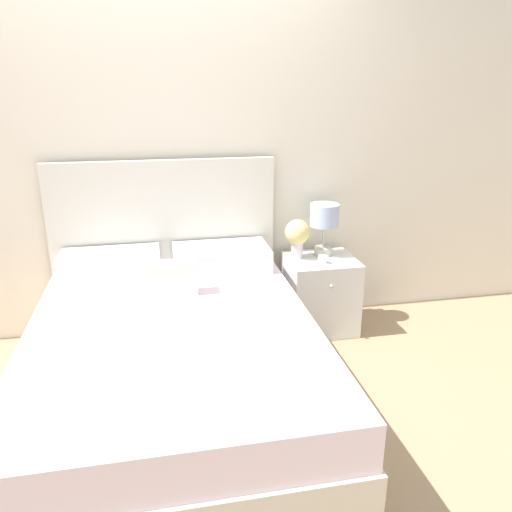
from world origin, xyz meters
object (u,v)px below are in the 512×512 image
at_px(bed, 174,353).
at_px(teacup, 323,260).
at_px(flower_vase, 298,235).
at_px(table_lamp, 324,220).
at_px(nightstand, 320,294).

distance_m(bed, teacup, 1.18).
height_order(bed, teacup, bed).
bearing_deg(bed, flower_vase, 39.12).
bearing_deg(table_lamp, flower_vase, -171.49).
height_order(nightstand, flower_vase, flower_vase).
bearing_deg(nightstand, teacup, -104.61).
xyz_separation_m(bed, nightstand, (1.02, 0.66, -0.03)).
relative_size(bed, table_lamp, 5.40).
bearing_deg(flower_vase, nightstand, -16.72).
distance_m(bed, nightstand, 1.22).
bearing_deg(nightstand, flower_vase, 163.28).
xyz_separation_m(table_lamp, flower_vase, (-0.19, -0.03, -0.09)).
distance_m(bed, table_lamp, 1.37).
height_order(nightstand, table_lamp, table_lamp).
bearing_deg(table_lamp, bed, -145.25).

